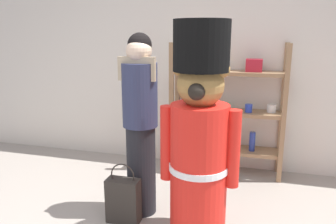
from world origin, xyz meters
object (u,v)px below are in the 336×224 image
teddy_bear_guard (199,138)px  person_shopper (140,122)px  merchandise_shelf (227,108)px  shopping_bag (123,200)px

teddy_bear_guard → person_shopper: 0.61m
teddy_bear_guard → person_shopper: bearing=158.7°
teddy_bear_guard → person_shopper: teddy_bear_guard is taller
merchandise_shelf → person_shopper: person_shopper is taller
merchandise_shelf → teddy_bear_guard: (-0.09, -1.36, 0.06)m
shopping_bag → teddy_bear_guard: bearing=-0.9°
merchandise_shelf → shopping_bag: merchandise_shelf is taller
teddy_bear_guard → shopping_bag: size_ratio=3.16×
teddy_bear_guard → shopping_bag: teddy_bear_guard is taller
teddy_bear_guard → person_shopper: (-0.57, 0.22, 0.04)m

